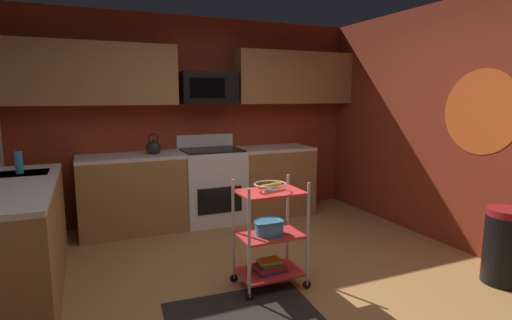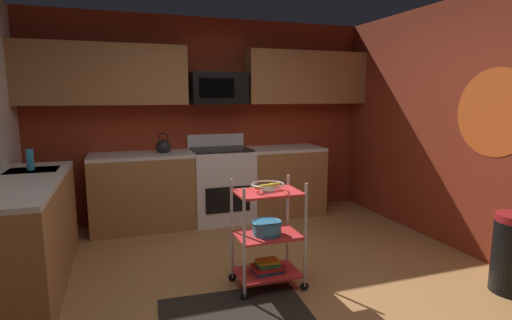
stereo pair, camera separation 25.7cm
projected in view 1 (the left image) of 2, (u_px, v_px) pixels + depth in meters
name	position (u px, v px, depth m)	size (l,w,h in m)	color
floor	(277.00, 298.00, 3.22)	(4.40, 4.80, 0.04)	#A87542
wall_back	(196.00, 119.00, 5.21)	(4.52, 0.06, 2.60)	maroon
wall_right	(482.00, 127.00, 3.88)	(0.06, 4.80, 2.60)	maroon
wall_flower_decal	(480.00, 112.00, 3.85)	(0.84, 0.84, 0.00)	#E5591E
counter_run	(150.00, 202.00, 4.32)	(3.68, 2.47, 0.92)	#9E6B3D
oven_range	(212.00, 185.00, 5.09)	(0.76, 0.65, 1.10)	white
upper_cabinets	(197.00, 76.00, 4.94)	(4.40, 0.33, 0.70)	#9E6B3D
microwave	(208.00, 88.00, 4.99)	(0.70, 0.39, 0.40)	black
rolling_cart	(270.00, 235.00, 3.32)	(0.59, 0.38, 0.91)	silver
fruit_bowl	(270.00, 186.00, 3.26)	(0.27, 0.27, 0.07)	silver
mixing_bowl_large	(269.00, 227.00, 3.31)	(0.25, 0.25, 0.11)	#338CBF
book_stack	(270.00, 266.00, 3.37)	(0.26, 0.20, 0.10)	#1E4C8C
kettle	(154.00, 147.00, 4.72)	(0.21, 0.18, 0.26)	black
dish_soap_bottle	(19.00, 162.00, 3.52)	(0.06, 0.06, 0.20)	#2D8CBF
trash_can	(505.00, 247.00, 3.39)	(0.34, 0.42, 0.66)	black
floor_rug	(242.00, 314.00, 2.93)	(1.10, 0.70, 0.01)	black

